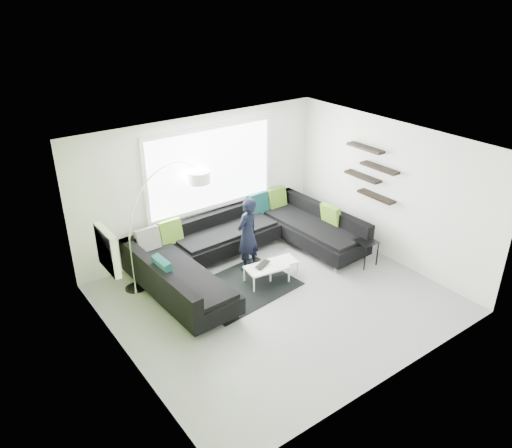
{
  "coord_description": "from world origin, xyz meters",
  "views": [
    {
      "loc": [
        -4.67,
        -5.78,
        5.12
      ],
      "look_at": [
        0.2,
        0.9,
        1.07
      ],
      "focal_mm": 35.0,
      "sensor_mm": 36.0,
      "label": 1
    }
  ],
  "objects": [
    {
      "name": "rug",
      "position": [
        -0.31,
        0.65,
        0.01
      ],
      "size": [
        2.06,
        1.59,
        0.01
      ],
      "primitive_type": "cube",
      "rotation": [
        0.0,
        0.0,
        0.11
      ],
      "color": "black",
      "rests_on": "ground"
    },
    {
      "name": "ground",
      "position": [
        0.0,
        0.0,
        0.0
      ],
      "size": [
        5.5,
        5.5,
        0.0
      ],
      "primitive_type": "plane",
      "color": "gray",
      "rests_on": "ground"
    },
    {
      "name": "sectional_sofa",
      "position": [
        0.25,
        1.16,
        0.4
      ],
      "size": [
        4.32,
        2.78,
        0.91
      ],
      "rotation": [
        0.0,
        0.0,
        0.04
      ],
      "color": "black",
      "rests_on": "ground"
    },
    {
      "name": "side_table",
      "position": [
        2.16,
        -0.08,
        0.26
      ],
      "size": [
        0.39,
        0.39,
        0.52
      ],
      "primitive_type": "cube",
      "rotation": [
        0.0,
        0.0,
        -0.04
      ],
      "color": "black",
      "rests_on": "ground"
    },
    {
      "name": "laptop",
      "position": [
        0.17,
        0.58,
        0.34
      ],
      "size": [
        0.56,
        0.53,
        0.03
      ],
      "primitive_type": "imported",
      "rotation": [
        0.0,
        0.0,
        0.43
      ],
      "color": "black",
      "rests_on": "coffee_table"
    },
    {
      "name": "arc_lamp",
      "position": [
        -1.93,
        1.73,
        1.08
      ],
      "size": [
        2.17,
        1.28,
        2.16
      ],
      "primitive_type": null,
      "rotation": [
        0.0,
        0.0,
        0.22
      ],
      "color": "silver",
      "rests_on": "ground"
    },
    {
      "name": "room_shell",
      "position": [
        0.04,
        0.21,
        1.81
      ],
      "size": [
        5.54,
        5.04,
        2.82
      ],
      "color": "white",
      "rests_on": "ground"
    },
    {
      "name": "person",
      "position": [
        0.18,
        1.16,
        0.74
      ],
      "size": [
        0.74,
        0.66,
        1.48
      ],
      "primitive_type": "imported",
      "rotation": [
        0.0,
        0.0,
        3.44
      ],
      "color": "black",
      "rests_on": "ground"
    },
    {
      "name": "coffee_table",
      "position": [
        0.37,
        0.58,
        0.16
      ],
      "size": [
        1.08,
        0.73,
        0.33
      ],
      "primitive_type": "cube",
      "rotation": [
        0.0,
        0.0,
        -0.15
      ],
      "color": "white",
      "rests_on": "ground"
    }
  ]
}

